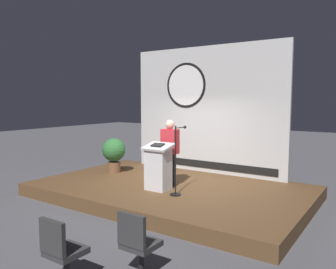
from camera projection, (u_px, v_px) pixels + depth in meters
ground_plane at (170, 197)px, 8.26m from camera, size 40.00×40.00×0.00m
stage_platform at (170, 191)px, 8.24m from camera, size 6.40×4.00×0.30m
banner_display at (206, 110)px, 9.58m from camera, size 4.65×0.12×3.56m
podium at (158, 167)px, 7.74m from camera, size 0.64×0.50×1.08m
speaker_person at (170, 152)px, 8.10m from camera, size 0.40×0.26×1.59m
microphone_stand at (177, 170)px, 7.34m from camera, size 0.24×0.54×1.51m
potted_plant at (114, 152)px, 9.59m from camera, size 0.66×0.66×0.98m
audience_chair_left at (137, 240)px, 4.51m from camera, size 0.44×0.45×0.89m
audience_chair_right at (61, 247)px, 4.29m from camera, size 0.44×0.45×0.89m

